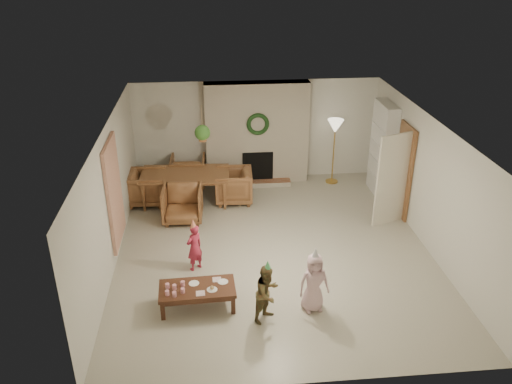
{
  "coord_description": "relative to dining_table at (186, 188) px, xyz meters",
  "views": [
    {
      "loc": [
        -1.16,
        -8.66,
        5.4
      ],
      "look_at": [
        -0.3,
        0.4,
        1.05
      ],
      "focal_mm": 36.37,
      "sensor_mm": 36.0,
      "label": 1
    }
  ],
  "objects": [
    {
      "name": "child_plaid",
      "position": [
        1.39,
        -4.31,
        0.14
      ],
      "size": [
        0.6,
        0.6,
        0.98
      ],
      "primitive_type": "imported",
      "rotation": [
        0.0,
        0.0,
        0.77
      ],
      "color": "brown",
      "rests_on": "floor"
    },
    {
      "name": "child_red",
      "position": [
        0.24,
        -2.79,
        0.1
      ],
      "size": [
        0.39,
        0.38,
        0.91
      ],
      "primitive_type": "imported",
      "rotation": [
        0.0,
        0.0,
        3.82
      ],
      "color": "#A8243B",
      "rests_on": "floor"
    },
    {
      "name": "bookshelf_carcass",
      "position": [
        4.59,
        0.08,
        0.75
      ],
      "size": [
        0.3,
        1.0,
        2.2
      ],
      "primitive_type": "cube",
      "color": "white",
      "rests_on": "floor"
    },
    {
      "name": "cup_f",
      "position": [
        0.06,
        -3.84,
        0.07
      ],
      "size": [
        0.07,
        0.07,
        0.09
      ],
      "primitive_type": "cylinder",
      "rotation": [
        0.0,
        0.0,
        0.04
      ],
      "color": "white",
      "rests_on": "coffee_table_top"
    },
    {
      "name": "dining_table",
      "position": [
        0.0,
        0.0,
        0.0
      ],
      "size": [
        2.04,
        1.2,
        0.7
      ],
      "primitive_type": "imported",
      "rotation": [
        0.0,
        0.0,
        -0.05
      ],
      "color": "brown",
      "rests_on": "floor"
    },
    {
      "name": "napkin_right",
      "position": [
        0.62,
        -3.72,
        0.03
      ],
      "size": [
        0.15,
        0.15,
        0.01
      ],
      "primitive_type": "cube",
      "rotation": [
        0.0,
        0.0,
        0.04
      ],
      "color": "#D79EA7",
      "rests_on": "coffee_table_top"
    },
    {
      "name": "hanging_plant_cord",
      "position": [
        0.45,
        -0.72,
        1.8
      ],
      "size": [
        0.01,
        0.01,
        0.7
      ],
      "primitive_type": "cylinder",
      "color": "tan",
      "rests_on": "ceiling"
    },
    {
      "name": "wall_back",
      "position": [
        1.75,
        1.28,
        0.9
      ],
      "size": [
        7.0,
        0.0,
        7.0
      ],
      "primitive_type": "plane",
      "rotation": [
        1.57,
        0.0,
        0.0
      ],
      "color": "silver",
      "rests_on": "floor"
    },
    {
      "name": "cup_e",
      "position": [
        0.07,
        -4.03,
        0.07
      ],
      "size": [
        0.07,
        0.07,
        0.09
      ],
      "primitive_type": "cylinder",
      "rotation": [
        0.0,
        0.0,
        0.04
      ],
      "color": "white",
      "rests_on": "coffee_table_top"
    },
    {
      "name": "coffee_leg_bl",
      "position": [
        -0.28,
        -3.67,
        -0.19
      ],
      "size": [
        0.07,
        0.07,
        0.32
      ],
      "primitive_type": "cube",
      "rotation": [
        0.0,
        0.0,
        0.04
      ],
      "color": "#4C2919",
      "rests_on": "floor"
    },
    {
      "name": "floor_lamp_post",
      "position": [
        3.61,
        0.78,
        0.41
      ],
      "size": [
        0.03,
        0.03,
        1.47
      ],
      "primitive_type": "cylinder",
      "color": "gold",
      "rests_on": "floor"
    },
    {
      "name": "ceiling",
      "position": [
        1.75,
        -2.22,
        2.15
      ],
      "size": [
        7.0,
        7.0,
        0.0
      ],
      "primitive_type": "plane",
      "rotation": [
        3.14,
        0.0,
        0.0
      ],
      "color": "white",
      "rests_on": "wall_back"
    },
    {
      "name": "plate_c",
      "position": [
        0.71,
        -3.79,
        0.03
      ],
      "size": [
        0.18,
        0.18,
        0.01
      ],
      "primitive_type": "cylinder",
      "rotation": [
        0.0,
        0.0,
        0.04
      ],
      "color": "white",
      "rests_on": "coffee_table_top"
    },
    {
      "name": "party_hat_pink",
      "position": [
        2.16,
        -4.14,
        0.72
      ],
      "size": [
        0.14,
        0.14,
        0.18
      ],
      "primitive_type": "cone",
      "rotation": [
        0.0,
        0.0,
        -0.03
      ],
      "color": "silver",
      "rests_on": "child_pink"
    },
    {
      "name": "plate_a",
      "position": [
        0.24,
        -3.79,
        0.03
      ],
      "size": [
        0.18,
        0.18,
        0.01
      ],
      "primitive_type": "cylinder",
      "rotation": [
        0.0,
        0.0,
        0.04
      ],
      "color": "white",
      "rests_on": "coffee_table_top"
    },
    {
      "name": "books_row_upper",
      "position": [
        4.55,
        -0.02,
        1.03
      ],
      "size": [
        0.2,
        0.36,
        0.22
      ],
      "primitive_type": "cube",
      "color": "#A77A23",
      "rests_on": "bookshelf_shelf_c"
    },
    {
      "name": "floor_lamp_shade",
      "position": [
        3.61,
        0.78,
        1.12
      ],
      "size": [
        0.39,
        0.39,
        0.33
      ],
      "primitive_type": "cone",
      "rotation": [
        3.14,
        0.0,
        0.0
      ],
      "color": "beige",
      "rests_on": "floor_lamp_post"
    },
    {
      "name": "child_pink",
      "position": [
        2.16,
        -4.14,
        0.16
      ],
      "size": [
        0.54,
        0.4,
        1.03
      ],
      "primitive_type": "imported",
      "rotation": [
        0.0,
        0.0,
        0.15
      ],
      "color": "beige",
      "rests_on": "floor"
    },
    {
      "name": "door_frame",
      "position": [
        4.71,
        -1.02,
        0.67
      ],
      "size": [
        0.05,
        0.86,
        2.04
      ],
      "primitive_type": "cube",
      "color": "brown",
      "rests_on": "floor"
    },
    {
      "name": "dining_chair_far",
      "position": [
        0.04,
        0.88,
        0.04
      ],
      "size": [
        0.87,
        0.89,
        0.78
      ],
      "primitive_type": "imported",
      "rotation": [
        0.0,
        0.0,
        3.1
      ],
      "color": "brown",
      "rests_on": "floor"
    },
    {
      "name": "party_hat_plaid",
      "position": [
        1.39,
        -4.31,
        0.66
      ],
      "size": [
        0.15,
        0.15,
        0.16
      ],
      "primitive_type": "cone",
      "rotation": [
        0.0,
        0.0,
        0.42
      ],
      "color": "#53C36F",
      "rests_on": "child_plaid"
    },
    {
      "name": "dining_chair_left",
      "position": [
        -0.88,
        0.04,
        0.04
      ],
      "size": [
        0.89,
        0.87,
        0.78
      ],
      "primitive_type": "imported",
      "rotation": [
        0.0,
        0.0,
        1.53
      ],
      "color": "brown",
      "rests_on": "floor"
    },
    {
      "name": "cup_b",
      "position": [
        -0.19,
        -3.87,
        0.07
      ],
      "size": [
        0.07,
        0.07,
        0.09
      ],
      "primitive_type": "cylinder",
      "rotation": [
        0.0,
        0.0,
        0.04
      ],
      "color": "white",
      "rests_on": "coffee_table_top"
    },
    {
      "name": "food_scoop",
      "position": [
        0.53,
        -3.99,
        0.07
      ],
      "size": [
        0.07,
        0.07,
        0.07
      ],
      "primitive_type": "sphere",
      "rotation": [
        0.0,
        0.0,
        0.04
      ],
      "color": "tan",
      "rests_on": "plate_b"
    },
    {
      "name": "dining_chair_right",
      "position": [
        1.1,
        -0.05,
        0.04
      ],
      "size": [
        0.89,
        0.87,
        0.78
      ],
      "primitive_type": "imported",
      "rotation": [
        0.0,
        0.0,
        -1.62
      ],
      "color": "brown",
      "rests_on": "floor"
    },
    {
      "name": "party_hat_red",
      "position": [
        0.24,
        -2.79,
        0.6
      ],
      "size": [
        0.16,
        0.16,
        0.17
      ],
      "primitive_type": "cone",
      "rotation": [
        0.0,
        0.0,
        0.33
      ],
      "color": "gold",
      "rests_on": "child_red"
    },
    {
      "name": "hanging_plant_pot",
      "position": [
        0.45,
        -0.72,
        1.45
      ],
      "size": [
        0.16,
        0.16,
        0.12
      ],
      "primitive_type": "cylinder",
      "color": "brown",
      "rests_on": "hanging_plant_cord"
    },
    {
      "name": "plate_b",
      "position": [
        0.53,
        -3.99,
        0.03
      ],
      "size": [
        0.18,
        0.18,
        0.01
      ],
      "primitive_type": "cylinder",
      "rotation": [
        0.0,
        0.0,
        0.04
      ],
      "color": "white",
      "rests_on": "coffee_table_top"
    },
    {
      "name": "wall_right",
      "position": [
        4.75,
        -2.22,
        0.9
      ],
      "size": [
        0.0,
        7.0,
        7.0
      ],
      "primitive_type": "plane",
      "rotation": [
        1.57,
        0.0,
        -1.57
      ],
      "color": "silver",
      "rests_on": "floor"
    },
    {
      "name": "coffee_leg_br",
      "position": [
        0.84,
        -3.63,
        -0.19
      ],
      "size": [
        0.07,
        0.07,
        0.32
      ],
      "primitive_type": "cube",
      "rotation": [
        0.0,
        0.0,
        0.04
      ],
      "color": "#4C2919",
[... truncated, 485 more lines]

